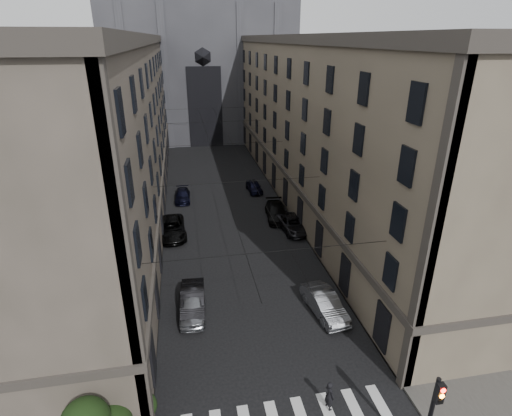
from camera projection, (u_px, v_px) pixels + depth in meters
sidewalk_left at (135, 208)px, 46.96m from camera, size 7.00×80.00×0.15m
sidewalk_right at (306, 196)px, 50.50m from camera, size 7.00×80.00×0.15m
building_left at (96, 131)px, 42.82m from camera, size 13.60×60.60×18.85m
building_right at (334, 122)px, 47.35m from camera, size 13.60×60.60×18.85m
gothic_tower at (199, 42)px, 76.97m from camera, size 35.00×23.00×58.00m
traffic_light_right at (432, 412)px, 17.61m from camera, size 0.34×0.50×5.20m
tram_wires at (222, 145)px, 45.58m from camera, size 14.00×60.00×0.43m
car_left_near at (193, 306)px, 28.67m from camera, size 2.14×4.66×1.55m
car_left_midnear at (193, 300)px, 29.24m from camera, size 1.94×4.98×1.62m
car_left_midfar at (172, 228)px, 40.25m from camera, size 3.11×6.11×1.66m
car_left_far at (183, 196)px, 49.04m from camera, size 1.88×4.47×1.29m
car_right_near at (324, 304)px, 28.85m from camera, size 2.40×5.16×1.64m
car_right_midnear at (293, 224)px, 41.33m from camera, size 2.96×5.44×1.45m
car_right_midfar at (276, 212)px, 44.11m from camera, size 2.72×5.61×1.57m
car_right_far at (254, 187)px, 51.85m from camera, size 1.86×4.17×1.39m
pedestrian at (329, 395)px, 21.34m from camera, size 0.59×0.75×1.81m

